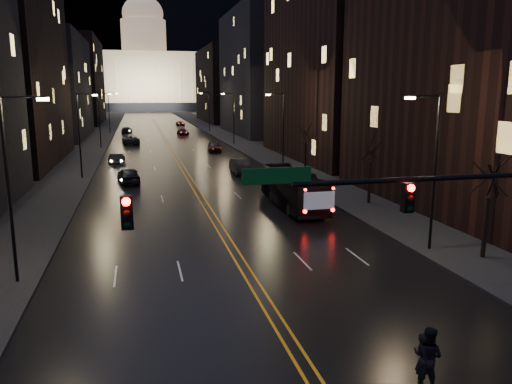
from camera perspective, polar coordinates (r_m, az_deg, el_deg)
ground at (r=17.83m, az=5.48°, el=-19.09°), size 900.00×900.00×0.00m
road at (r=144.88m, az=-11.38°, el=7.58°), size 20.00×320.00×0.02m
sidewalk_left at (r=145.06m, az=-16.95°, el=7.34°), size 8.00×320.00×0.16m
sidewalk_right at (r=146.04m, az=-5.83°, el=7.79°), size 8.00×320.00×0.16m
center_line at (r=144.88m, az=-11.38°, el=7.58°), size 0.62×320.00×0.01m
building_left_mid at (r=70.51m, az=-27.21°, el=14.20°), size 12.00×30.00×28.00m
building_left_far at (r=107.70m, az=-22.24°, el=11.06°), size 12.00×34.00×20.00m
building_left_dist at (r=155.36m, az=-19.62°, el=11.82°), size 12.00×40.00×24.00m
building_right_near at (r=43.37m, az=24.52°, el=14.31°), size 12.00×26.00×24.00m
building_right_tall at (r=70.30m, az=9.14°, el=19.39°), size 12.00×30.00×38.00m
building_right_mid at (r=109.73m, az=0.46°, el=13.44°), size 12.00×34.00×26.00m
building_right_dist at (r=156.71m, az=-3.82°, el=12.06°), size 12.00×40.00×22.00m
mountain_ridge at (r=401.01m, az=-7.13°, el=19.30°), size 520.00×60.00×130.00m
capitol at (r=264.69m, az=-12.53°, el=12.86°), size 90.00×50.00×58.50m
traffic_signal at (r=18.62m, az=23.29°, el=-1.72°), size 17.29×0.45×7.00m
streetlamp_right_near at (r=29.48m, az=19.50°, el=3.04°), size 2.13×0.25×9.00m
streetlamp_left_near at (r=25.48m, az=-26.12°, el=1.31°), size 2.13×0.25×9.00m
streetlamp_right_mid at (r=56.92m, az=2.97°, el=7.38°), size 2.13×0.25×9.00m
streetlamp_left_mid at (r=54.95m, az=-19.39°, el=6.62°), size 2.13×0.25×9.00m
streetlamp_right_far at (r=86.09m, az=-2.69°, el=8.73°), size 2.13×0.25×9.00m
streetlamp_left_far at (r=84.80m, az=-17.35°, el=8.19°), size 2.13×0.25×9.00m
streetlamp_right_dist at (r=115.68m, az=-5.48°, el=9.36°), size 2.13×0.25×9.00m
streetlamp_left_dist at (r=114.72m, az=-16.37°, el=8.94°), size 2.13×0.25×9.00m
tree_right_near at (r=29.23m, az=25.15°, el=1.43°), size 2.40×2.40×6.65m
tree_right_mid at (r=40.99m, az=13.01°, el=4.78°), size 2.40×2.40×6.65m
tree_right_far at (r=55.72m, az=5.71°, el=6.68°), size 2.40×2.40×6.65m
bus at (r=39.63m, az=4.20°, el=0.39°), size 2.55×10.77×3.00m
oncoming_car_a at (r=51.74m, az=-14.37°, el=1.89°), size 2.54×5.04×1.65m
oncoming_car_b at (r=65.80m, az=-15.61°, el=3.67°), size 1.97×4.35×1.39m
oncoming_car_c at (r=90.70m, az=-14.13°, el=5.82°), size 3.23×6.01×1.60m
oncoming_car_d at (r=115.50m, az=-14.57°, el=6.87°), size 2.50×5.06×1.42m
receding_car_a at (r=55.95m, az=-1.77°, el=2.94°), size 1.81×5.03×1.65m
receding_car_b at (r=76.93m, az=-4.79°, el=5.19°), size 2.25×4.87×1.62m
receding_car_c at (r=107.86m, az=-8.36°, el=6.81°), size 2.45×4.89×1.36m
receding_car_d at (r=138.00m, az=-8.65°, el=7.75°), size 2.17×4.58×1.27m
pedestrian_a at (r=17.07m, az=18.57°, el=-17.73°), size 0.63×0.76×1.78m
pedestrian_b at (r=17.09m, az=19.03°, el=-17.34°), size 0.97×1.09×1.97m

